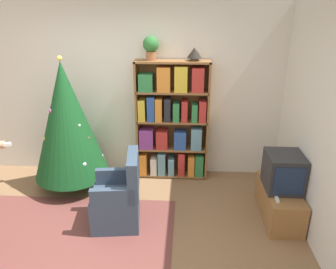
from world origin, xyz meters
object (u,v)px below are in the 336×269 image
object	(u,v)px
potted_plant	(151,46)
christmas_tree	(67,121)
armchair	(119,200)
table_lamp	(194,53)
bookshelf	(171,124)
television	(284,172)

from	to	relation	value
potted_plant	christmas_tree	bearing A→B (deg)	-159.46
potted_plant	armchair	bearing A→B (deg)	-103.07
potted_plant	table_lamp	xyz separation A→B (m)	(0.60, -0.00, -0.09)
bookshelf	potted_plant	distance (m)	1.16
bookshelf	television	xyz separation A→B (m)	(1.41, -1.01, -0.22)
bookshelf	television	world-z (taller)	bookshelf
bookshelf	armchair	bearing A→B (deg)	-114.93
table_lamp	bookshelf	bearing A→B (deg)	-178.52
potted_plant	table_lamp	world-z (taller)	potted_plant
television	christmas_tree	size ratio (longest dim) A/B	0.25
christmas_tree	armchair	world-z (taller)	christmas_tree
armchair	christmas_tree	bearing A→B (deg)	-141.03
christmas_tree	armchair	distance (m)	1.38
christmas_tree	table_lamp	world-z (taller)	table_lamp
bookshelf	table_lamp	xyz separation A→B (m)	(0.31, 0.01, 1.04)
potted_plant	table_lamp	bearing A→B (deg)	-0.00
armchair	bookshelf	bearing A→B (deg)	148.30
christmas_tree	table_lamp	distance (m)	1.99
television	christmas_tree	world-z (taller)	christmas_tree
christmas_tree	table_lamp	bearing A→B (deg)	13.78
table_lamp	potted_plant	bearing A→B (deg)	180.00
television	potted_plant	xyz separation A→B (m)	(-1.70, 1.02, 1.35)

